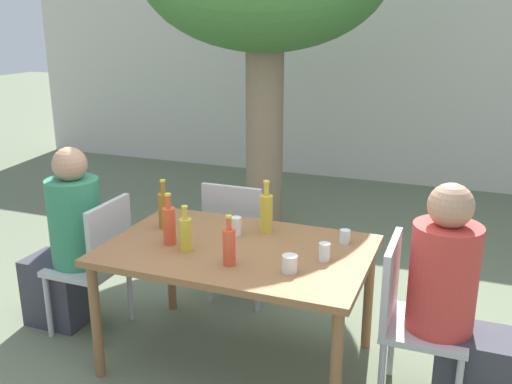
{
  "coord_description": "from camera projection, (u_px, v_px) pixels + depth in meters",
  "views": [
    {
      "loc": [
        1.2,
        -2.83,
        2.04
      ],
      "look_at": [
        0.0,
        0.3,
        1.01
      ],
      "focal_mm": 40.0,
      "sensor_mm": 36.0,
      "label": 1
    }
  ],
  "objects": [
    {
      "name": "person_seated_0",
      "position": [
        68.0,
        248.0,
        3.79
      ],
      "size": [
        0.57,
        0.34,
        1.26
      ],
      "rotation": [
        0.0,
        0.0,
        -1.57
      ],
      "color": "#383842",
      "rests_on": "ground_plane"
    },
    {
      "name": "patio_chair_0",
      "position": [
        97.0,
        258.0,
        3.72
      ],
      "size": [
        0.44,
        0.44,
        0.92
      ],
      "rotation": [
        0.0,
        0.0,
        -1.57
      ],
      "color": "#B2B2B7",
      "rests_on": "ground_plane"
    },
    {
      "name": "ground_plane",
      "position": [
        239.0,
        360.0,
        3.53
      ],
      "size": [
        30.0,
        30.0,
        0.0
      ],
      "primitive_type": "plane",
      "color": "#667056"
    },
    {
      "name": "dining_table_front",
      "position": [
        238.0,
        259.0,
        3.33
      ],
      "size": [
        1.53,
        0.99,
        0.76
      ],
      "color": "brown",
      "rests_on": "ground_plane"
    },
    {
      "name": "patio_chair_2",
      "position": [
        238.0,
        234.0,
        4.13
      ],
      "size": [
        0.44,
        0.44,
        0.92
      ],
      "rotation": [
        0.0,
        0.0,
        3.14
      ],
      "color": "#B2B2B7",
      "rests_on": "ground_plane"
    },
    {
      "name": "drinking_glass_1",
      "position": [
        325.0,
        252.0,
        3.12
      ],
      "size": [
        0.06,
        0.06,
        0.1
      ],
      "color": "white",
      "rests_on": "dining_table_front"
    },
    {
      "name": "soda_bottle_4",
      "position": [
        169.0,
        225.0,
        3.33
      ],
      "size": [
        0.07,
        0.07,
        0.31
      ],
      "color": "#DB4C2D",
      "rests_on": "dining_table_front"
    },
    {
      "name": "amber_bottle_1",
      "position": [
        164.0,
        209.0,
        3.58
      ],
      "size": [
        0.07,
        0.07,
        0.32
      ],
      "color": "#9E661E",
      "rests_on": "dining_table_front"
    },
    {
      "name": "oil_cruet_3",
      "position": [
        186.0,
        233.0,
        3.24
      ],
      "size": [
        0.07,
        0.07,
        0.27
      ],
      "color": "gold",
      "rests_on": "dining_table_front"
    },
    {
      "name": "drinking_glass_3",
      "position": [
        290.0,
        264.0,
        2.98
      ],
      "size": [
        0.08,
        0.08,
        0.09
      ],
      "color": "silver",
      "rests_on": "dining_table_front"
    },
    {
      "name": "person_seated_1",
      "position": [
        457.0,
        313.0,
        2.94
      ],
      "size": [
        0.57,
        0.35,
        1.26
      ],
      "rotation": [
        0.0,
        0.0,
        1.57
      ],
      "color": "#383842",
      "rests_on": "ground_plane"
    },
    {
      "name": "drinking_glass_2",
      "position": [
        236.0,
        226.0,
        3.49
      ],
      "size": [
        0.07,
        0.07,
        0.11
      ],
      "color": "silver",
      "rests_on": "dining_table_front"
    },
    {
      "name": "oil_cruet_2",
      "position": [
        266.0,
        212.0,
        3.51
      ],
      "size": [
        0.08,
        0.08,
        0.33
      ],
      "color": "gold",
      "rests_on": "dining_table_front"
    },
    {
      "name": "drinking_glass_0",
      "position": [
        345.0,
        236.0,
        3.37
      ],
      "size": [
        0.06,
        0.06,
        0.08
      ],
      "color": "silver",
      "rests_on": "dining_table_front"
    },
    {
      "name": "patio_chair_1",
      "position": [
        410.0,
        313.0,
        3.04
      ],
      "size": [
        0.44,
        0.44,
        0.92
      ],
      "rotation": [
        0.0,
        0.0,
        1.57
      ],
      "color": "#B2B2B7",
      "rests_on": "ground_plane"
    },
    {
      "name": "cafe_building_wall",
      "position": [
        375.0,
        71.0,
        7.05
      ],
      "size": [
        10.0,
        0.08,
        2.8
      ],
      "color": "beige",
      "rests_on": "ground_plane"
    },
    {
      "name": "soda_bottle_0",
      "position": [
        229.0,
        246.0,
        3.05
      ],
      "size": [
        0.07,
        0.07,
        0.28
      ],
      "color": "#DB4C2D",
      "rests_on": "dining_table_front"
    }
  ]
}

